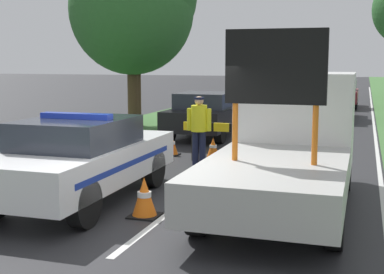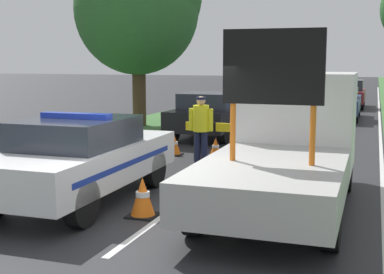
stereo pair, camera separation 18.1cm
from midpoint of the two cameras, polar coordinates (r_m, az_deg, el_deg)
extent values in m
plane|color=#28282B|center=(8.35, -5.51, -9.89)|extent=(160.00, 160.00, 0.00)
cube|color=silver|center=(8.33, -5.55, -9.89)|extent=(0.12, 2.48, 0.01)
cube|color=silver|center=(13.41, 3.85, -2.93)|extent=(0.12, 2.48, 0.01)
cube|color=silver|center=(18.73, 7.96, 0.19)|extent=(0.12, 2.48, 0.01)
cube|color=silver|center=(24.14, 10.24, 1.93)|extent=(0.12, 2.48, 0.01)
cube|color=silver|center=(29.58, 11.68, 3.02)|extent=(0.12, 2.48, 0.01)
cube|color=silver|center=(35.05, 12.68, 3.77)|extent=(0.12, 2.48, 0.01)
cube|color=silver|center=(40.52, 13.41, 4.32)|extent=(0.12, 2.48, 0.01)
cube|color=silver|center=(46.01, 13.96, 4.74)|extent=(0.12, 2.48, 0.01)
cube|color=silver|center=(51.50, 14.40, 5.07)|extent=(0.12, 2.48, 0.01)
cube|color=silver|center=(25.75, 2.77, 2.43)|extent=(0.10, 59.47, 0.01)
cube|color=silver|center=(24.87, 18.57, 1.81)|extent=(0.10, 59.47, 0.01)
cube|color=#427038|center=(28.65, 0.81, 3.05)|extent=(3.20, 120.00, 0.03)
cube|color=white|center=(10.05, -12.20, -2.70)|extent=(1.92, 4.62, 0.66)
cube|color=#282D38|center=(9.84, -12.70, 0.47)|extent=(1.69, 2.12, 0.50)
cylinder|color=black|center=(11.74, -12.20, -2.79)|extent=(0.24, 0.77, 0.77)
cylinder|color=black|center=(11.01, -4.61, -3.36)|extent=(0.24, 0.77, 0.77)
cylinder|color=black|center=(8.51, -12.06, -6.98)|extent=(0.24, 0.77, 0.77)
cube|color=#1E38C6|center=(9.81, -12.76, 2.20)|extent=(1.34, 0.24, 0.10)
cube|color=#193399|center=(10.04, -12.20, -2.52)|extent=(1.93, 3.79, 0.10)
cube|color=black|center=(12.12, -6.63, -1.05)|extent=(1.05, 0.08, 0.40)
cube|color=white|center=(11.03, 10.64, 1.76)|extent=(2.20, 2.02, 1.92)
cube|color=#232833|center=(11.98, 11.29, 3.90)|extent=(1.87, 0.04, 0.85)
cube|color=#B2B2AD|center=(8.37, 8.02, -4.76)|extent=(2.20, 3.65, 0.61)
cylinder|color=#D16619|center=(8.36, 4.00, 0.55)|extent=(0.09, 0.09, 0.90)
cylinder|color=#D16619|center=(8.16, 12.36, 0.19)|extent=(0.09, 0.09, 0.90)
cube|color=black|center=(8.16, 8.27, 7.43)|extent=(1.53, 0.12, 1.13)
cylinder|color=black|center=(11.34, 5.58, -2.89)|extent=(0.24, 0.83, 0.83)
cylinder|color=black|center=(11.10, 15.55, -3.39)|extent=(0.24, 0.83, 0.83)
cylinder|color=black|center=(7.99, 0.04, -7.59)|extent=(0.24, 0.83, 0.83)
cylinder|color=black|center=(7.64, 14.36, -8.58)|extent=(0.24, 0.83, 0.83)
cylinder|color=black|center=(13.81, -0.29, -0.92)|extent=(0.07, 0.07, 0.80)
cylinder|color=black|center=(13.34, 7.66, -1.31)|extent=(0.07, 0.07, 0.80)
cube|color=yellow|center=(13.76, -0.45, 1.17)|extent=(0.40, 0.08, 0.21)
cube|color=black|center=(13.64, 1.16, 1.11)|extent=(0.40, 0.08, 0.21)
cube|color=yellow|center=(13.52, 2.80, 1.04)|extent=(0.40, 0.08, 0.21)
cube|color=black|center=(13.43, 4.47, 0.97)|extent=(0.40, 0.08, 0.21)
cube|color=yellow|center=(13.34, 6.16, 0.90)|extent=(0.40, 0.08, 0.21)
cube|color=black|center=(13.26, 7.87, 0.83)|extent=(0.40, 0.08, 0.21)
cylinder|color=#191E38|center=(13.19, -0.01, -1.22)|extent=(0.16, 0.16, 0.86)
cylinder|color=#191E38|center=(13.14, 0.72, -1.26)|extent=(0.16, 0.16, 0.86)
cylinder|color=yellow|center=(13.06, 0.36, 2.00)|extent=(0.39, 0.39, 0.64)
cylinder|color=yellow|center=(13.14, -0.66, 1.90)|extent=(0.13, 0.13, 0.55)
cylinder|color=yellow|center=(13.00, 1.39, 1.83)|extent=(0.13, 0.13, 0.55)
sphere|color=tan|center=(13.02, 0.36, 3.89)|extent=(0.22, 0.22, 0.22)
cylinder|color=#141933|center=(13.02, 0.36, 4.16)|extent=(0.25, 0.25, 0.06)
cylinder|color=#191E38|center=(12.50, 6.68, -1.84)|extent=(0.16, 0.16, 0.84)
cylinder|color=#191E38|center=(12.47, 7.46, -1.88)|extent=(0.16, 0.16, 0.84)
cylinder|color=#B2AD9E|center=(12.38, 7.13, 1.49)|extent=(0.38, 0.38, 0.63)
cylinder|color=#B2AD9E|center=(12.43, 6.04, 1.39)|extent=(0.13, 0.13, 0.53)
cylinder|color=#B2AD9E|center=(12.34, 8.21, 1.30)|extent=(0.13, 0.13, 0.53)
sphere|color=tan|center=(12.34, 7.16, 3.44)|extent=(0.22, 0.22, 0.22)
cube|color=black|center=(9.05, -5.66, -8.35)|extent=(0.48, 0.48, 0.03)
cone|color=orange|center=(8.96, -5.69, -6.30)|extent=(0.41, 0.41, 0.64)
cylinder|color=white|center=(8.96, -5.69, -6.10)|extent=(0.23, 0.23, 0.09)
cube|color=black|center=(14.72, -2.56, -1.87)|extent=(0.42, 0.42, 0.03)
cone|color=orange|center=(14.67, -2.56, -0.75)|extent=(0.36, 0.36, 0.56)
cylinder|color=white|center=(14.66, -2.56, -0.64)|extent=(0.20, 0.20, 0.08)
cube|color=black|center=(14.72, 5.81, -1.91)|extent=(0.46, 0.46, 0.03)
cone|color=orange|center=(14.66, 5.83, -0.69)|extent=(0.39, 0.39, 0.61)
cylinder|color=white|center=(14.66, 5.83, -0.57)|extent=(0.22, 0.22, 0.08)
cube|color=black|center=(14.27, 1.90, -2.19)|extent=(0.39, 0.39, 0.03)
cone|color=orange|center=(14.22, 1.90, -1.10)|extent=(0.33, 0.33, 0.52)
cylinder|color=white|center=(14.22, 1.90, -1.00)|extent=(0.19, 0.19, 0.07)
cube|color=black|center=(18.09, 1.21, 2.13)|extent=(1.91, 4.09, 0.66)
cube|color=#282D38|center=(17.92, 1.10, 3.94)|extent=(1.68, 1.88, 0.51)
cylinder|color=black|center=(19.57, -0.08, 1.62)|extent=(0.24, 0.69, 0.69)
cylinder|color=black|center=(19.13, 4.70, 1.44)|extent=(0.24, 0.69, 0.69)
cylinder|color=black|center=(17.20, -2.69, 0.70)|extent=(0.24, 0.69, 0.69)
cylinder|color=black|center=(16.69, 2.70, 0.47)|extent=(0.24, 0.69, 0.69)
cube|color=navy|center=(24.47, 14.47, 3.42)|extent=(1.86, 4.42, 0.62)
cube|color=#282D38|center=(24.30, 14.49, 4.63)|extent=(1.64, 2.03, 0.43)
cylinder|color=black|center=(25.91, 12.84, 3.03)|extent=(0.24, 0.69, 0.69)
cylinder|color=black|center=(25.82, 16.43, 2.89)|extent=(0.24, 0.69, 0.69)
cylinder|color=black|center=(23.20, 12.23, 2.47)|extent=(0.24, 0.69, 0.69)
cylinder|color=black|center=(23.10, 16.24, 2.30)|extent=(0.24, 0.69, 0.69)
cube|color=maroon|center=(30.58, 15.46, 4.27)|extent=(1.73, 4.07, 0.63)
cube|color=#282D38|center=(30.43, 15.50, 5.38)|extent=(1.53, 1.87, 0.57)
cylinder|color=black|center=(31.90, 14.20, 3.90)|extent=(0.24, 0.67, 0.67)
cylinder|color=black|center=(31.84, 16.89, 3.79)|extent=(0.24, 0.67, 0.67)
cylinder|color=black|center=(29.39, 13.87, 3.57)|extent=(0.24, 0.67, 0.67)
cylinder|color=black|center=(29.32, 16.79, 3.45)|extent=(0.24, 0.67, 0.67)
cylinder|color=#4C3823|center=(21.13, -6.29, 5.64)|extent=(0.43, 0.43, 3.32)
cylinder|color=#4C3823|center=(21.00, -6.56, 4.82)|extent=(0.42, 0.42, 2.73)
ellipsoid|color=#2D662D|center=(21.06, -6.70, 13.41)|extent=(4.75, 4.75, 4.99)
camera|label=1|loc=(0.09, -90.50, -0.07)|focal=50.00mm
camera|label=2|loc=(0.09, 89.50, 0.07)|focal=50.00mm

